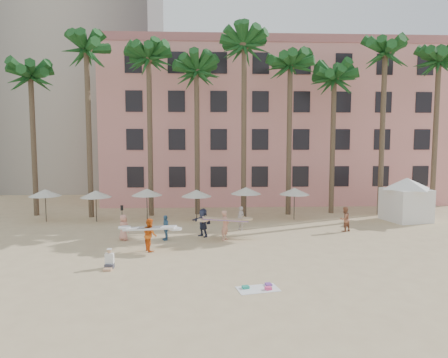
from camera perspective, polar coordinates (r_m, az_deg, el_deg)
ground at (r=20.51m, az=-1.91°, el=-12.81°), size 120.00×120.00×0.00m
pink_hotel at (r=46.08m, az=6.50°, el=7.32°), size 35.00×14.00×16.00m
grey_tower at (r=62.99m, az=-20.41°, el=22.22°), size 22.00×18.00×50.00m
palm_row at (r=35.12m, az=-1.40°, el=16.15°), size 44.40×5.40×16.30m
umbrella_row at (r=32.37m, az=-7.49°, el=-1.90°), size 22.50×2.70×2.73m
cabana at (r=35.38m, az=24.59°, el=-2.15°), size 5.35×5.35×3.50m
beach_towel at (r=18.08m, az=5.00°, el=-15.27°), size 1.97×1.35×0.14m
carrier_yellow at (r=26.06m, az=0.16°, el=-6.43°), size 2.99×1.09×1.94m
carrier_white at (r=23.98m, az=-10.54°, el=-7.68°), size 3.15×1.24×1.93m
beachgoers at (r=27.28m, az=-0.27°, el=-6.26°), size 16.27×3.64×1.92m
paddle at (r=27.27m, az=-14.36°, el=-5.34°), size 0.18×0.04×2.23m
seated_man at (r=21.39m, az=-16.08°, el=-11.29°), size 0.44×0.76×0.99m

